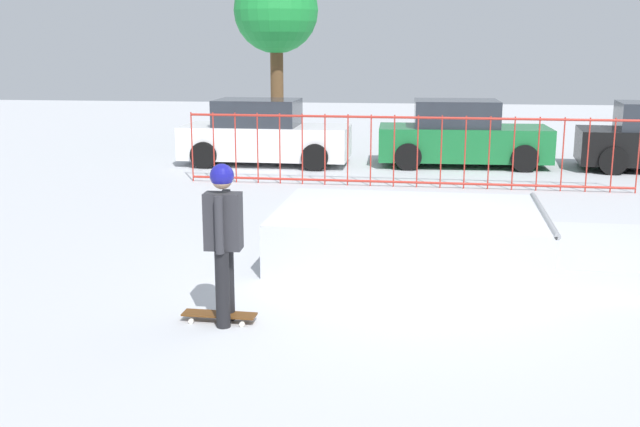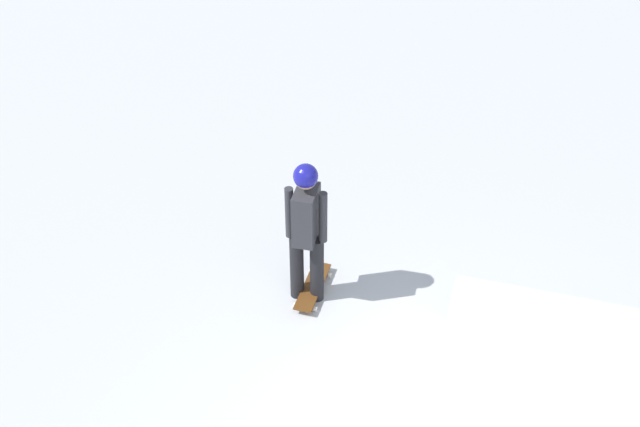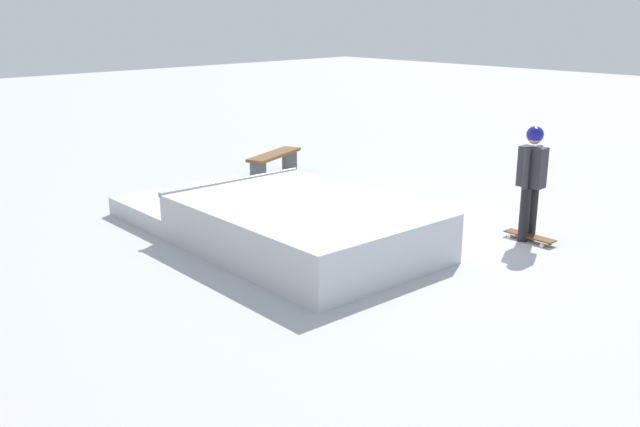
# 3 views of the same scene
# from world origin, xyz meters

# --- Properties ---
(skater) EXTENTS (0.38, 0.44, 1.73)m
(skater) POSITION_xyz_m (-1.83, -1.56, 1.01)
(skater) COLOR black
(skater) RESTS_ON ground
(skateboard) EXTENTS (0.81, 0.29, 0.09)m
(skateboard) POSITION_xyz_m (-1.91, -1.52, 0.08)
(skateboard) COLOR #593314
(skateboard) RESTS_ON ground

